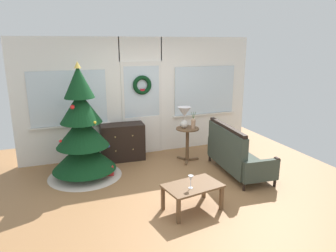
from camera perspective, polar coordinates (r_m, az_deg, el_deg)
ground_plane at (r=5.45m, az=1.57°, el=-11.69°), size 6.76×6.76×0.00m
back_wall_with_door at (r=6.94m, az=-4.85°, el=5.30°), size 5.20×0.19×2.55m
christmas_tree at (r=5.96m, az=-15.20°, el=-1.93°), size 1.36×1.36×2.13m
dresser_cabinet at (r=6.75m, az=-8.22°, el=-2.88°), size 0.92×0.48×0.78m
settee_sofa at (r=6.13m, az=12.01°, el=-5.07°), size 0.82×1.61×0.96m
side_table at (r=6.57m, az=3.53°, el=-2.15°), size 0.50×0.48×0.72m
table_lamp at (r=6.45m, az=2.97°, el=2.10°), size 0.28×0.28×0.44m
flower_vase at (r=6.47m, az=4.60°, el=0.58°), size 0.11×0.10×0.35m
coffee_table at (r=4.78m, az=4.44°, el=-11.23°), size 0.92×0.65×0.40m
wine_glass at (r=4.60m, az=4.14°, el=-9.54°), size 0.08×0.08×0.20m
gift_box at (r=6.09m, az=-10.92°, el=-7.94°), size 0.20×0.18×0.20m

